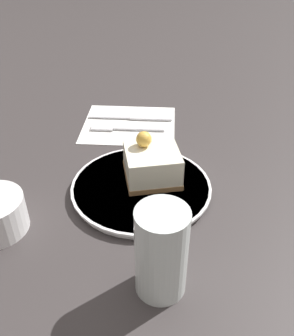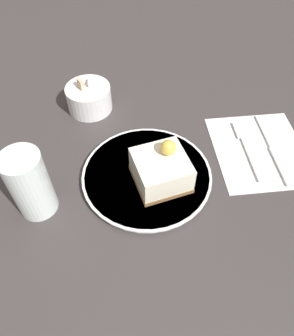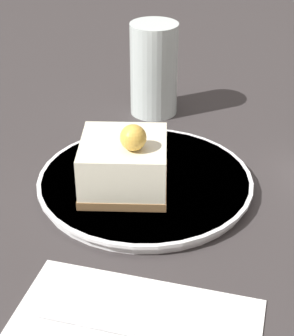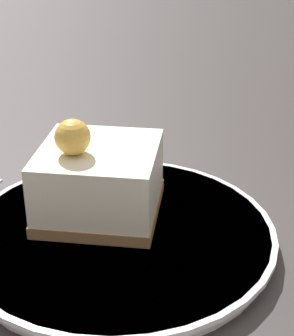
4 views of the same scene
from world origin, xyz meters
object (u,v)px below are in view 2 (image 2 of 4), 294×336
(cake_slice, at_px, (161,170))
(drinking_glass, at_px, (30,184))
(plate, at_px, (147,176))
(knife, at_px, (275,154))
(fork, at_px, (246,144))
(sugar_bowl, at_px, (89,98))

(cake_slice, distance_m, drinking_glass, 0.22)
(cake_slice, bearing_deg, plate, 132.10)
(drinking_glass, bearing_deg, cake_slice, -3.56)
(knife, relative_size, drinking_glass, 1.49)
(fork, height_order, sugar_bowl, sugar_bowl)
(fork, bearing_deg, drinking_glass, -166.03)
(fork, bearing_deg, knife, -33.27)
(cake_slice, relative_size, fork, 0.60)
(plate, distance_m, fork, 0.22)
(plate, height_order, drinking_glass, drinking_glass)
(fork, xyz_separation_m, sugar_bowl, (-0.28, 0.20, 0.02))
(fork, height_order, knife, same)
(sugar_bowl, relative_size, drinking_glass, 0.76)
(cake_slice, distance_m, fork, 0.20)
(plate, xyz_separation_m, drinking_glass, (-0.20, -0.01, 0.06))
(knife, bearing_deg, plate, -174.00)
(cake_slice, bearing_deg, fork, 9.56)
(cake_slice, height_order, fork, cake_slice)
(plate, xyz_separation_m, fork, (0.22, 0.02, -0.00))
(cake_slice, bearing_deg, knife, -2.46)
(cake_slice, distance_m, knife, 0.24)
(cake_slice, distance_m, sugar_bowl, 0.27)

